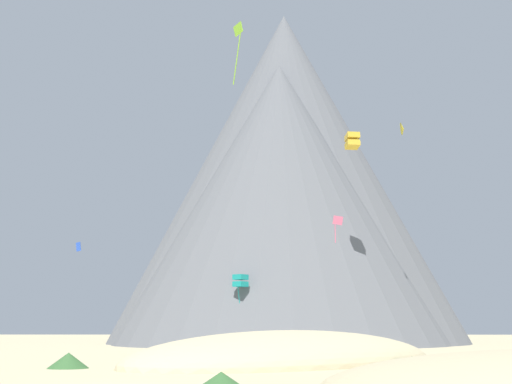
# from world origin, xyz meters

# --- Properties ---
(dune_foreground_left) EXTENTS (25.84, 27.24, 4.00)m
(dune_foreground_left) POSITION_xyz_m (6.80, 18.32, 0.00)
(dune_foreground_left) COLOR beige
(dune_foreground_left) RESTS_ON ground_plane
(bush_near_right) EXTENTS (2.74, 2.74, 0.83)m
(bush_near_right) POSITION_xyz_m (-5.37, 12.41, 0.42)
(bush_near_right) COLOR #386633
(bush_near_right) RESTS_ON ground_plane
(bush_mid_center) EXTENTS (1.48, 1.48, 0.53)m
(bush_mid_center) POSITION_xyz_m (13.63, 15.85, 0.26)
(bush_mid_center) COLOR #386633
(bush_mid_center) RESTS_ON ground_plane
(bush_low_patch) EXTENTS (2.65, 2.65, 0.56)m
(bush_low_patch) POSITION_xyz_m (7.03, 13.76, 0.28)
(bush_low_patch) COLOR #568442
(bush_low_patch) RESTS_ON ground_plane
(bush_far_left) EXTENTS (3.06, 3.06, 0.73)m
(bush_far_left) POSITION_xyz_m (4.06, -1.83, 0.37)
(bush_far_left) COLOR #386633
(bush_far_left) RESTS_ON ground_plane
(bush_far_right) EXTENTS (2.93, 2.93, 0.52)m
(bush_far_right) POSITION_xyz_m (1.27, 17.79, 0.26)
(bush_far_right) COLOR #477238
(bush_far_right) RESTS_ON ground_plane
(rock_massif) EXTENTS (67.02, 72.18, 50.10)m
(rock_massif) POSITION_xyz_m (6.73, 70.72, 22.96)
(rock_massif) COLOR slate
(rock_massif) RESTS_ON ground_plane
(kite_lime_mid) EXTENTS (0.83, 0.81, 4.95)m
(kite_lime_mid) POSITION_xyz_m (2.90, 24.33, 24.10)
(kite_lime_mid) COLOR #8CD133
(kite_blue_low) EXTENTS (0.77, 0.28, 1.18)m
(kite_blue_low) POSITION_xyz_m (-18.79, 57.75, 11.99)
(kite_blue_low) COLOR blue
(kite_yellow_mid) EXTENTS (0.59, 1.50, 1.49)m
(kite_yellow_mid) POSITION_xyz_m (19.95, 48.56, 24.00)
(kite_yellow_mid) COLOR yellow
(kite_gold_mid) EXTENTS (1.64, 1.71, 1.72)m
(kite_gold_mid) POSITION_xyz_m (14.13, 47.03, 22.23)
(kite_gold_mid) COLOR gold
(kite_rainbow_low) EXTENTS (0.93, 0.22, 2.36)m
(kite_rainbow_low) POSITION_xyz_m (11.01, 32.75, 10.92)
(kite_rainbow_low) COLOR #E5668C
(kite_teal_low) EXTENTS (1.73, 1.73, 3.11)m
(kite_teal_low) POSITION_xyz_m (1.91, 47.12, 7.02)
(kite_teal_low) COLOR teal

